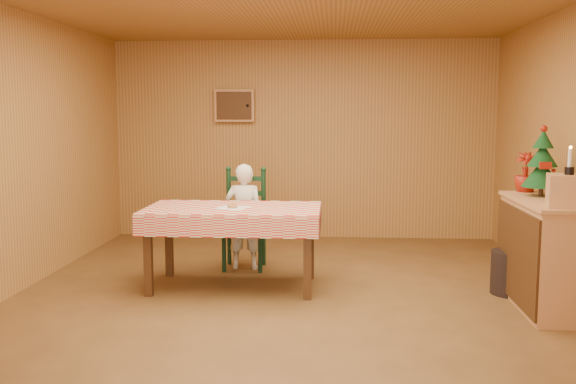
{
  "coord_description": "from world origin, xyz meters",
  "views": [
    {
      "loc": [
        0.4,
        -5.49,
        1.65
      ],
      "look_at": [
        0.0,
        0.2,
        0.95
      ],
      "focal_mm": 40.0,
      "sensor_mm": 36.0,
      "label": 1
    }
  ],
  "objects_px": {
    "christmas_tree": "(542,164)",
    "seated_child": "(244,217)",
    "storage_bin": "(513,273)",
    "dining_table": "(233,216)",
    "ladder_chair": "(245,221)",
    "shelf_unit": "(546,254)",
    "crate": "(568,191)"
  },
  "relations": [
    {
      "from": "christmas_tree",
      "to": "seated_child",
      "type": "bearing_deg",
      "value": 161.19
    },
    {
      "from": "storage_bin",
      "to": "dining_table",
      "type": "bearing_deg",
      "value": 178.69
    },
    {
      "from": "dining_table",
      "to": "christmas_tree",
      "type": "relative_size",
      "value": 2.67
    },
    {
      "from": "ladder_chair",
      "to": "shelf_unit",
      "type": "distance_m",
      "value": 3.02
    },
    {
      "from": "crate",
      "to": "dining_table",
      "type": "bearing_deg",
      "value": 162.69
    },
    {
      "from": "seated_child",
      "to": "shelf_unit",
      "type": "height_order",
      "value": "seated_child"
    },
    {
      "from": "dining_table",
      "to": "crate",
      "type": "height_order",
      "value": "crate"
    },
    {
      "from": "shelf_unit",
      "to": "storage_bin",
      "type": "bearing_deg",
      "value": 111.38
    },
    {
      "from": "dining_table",
      "to": "shelf_unit",
      "type": "xyz_separation_m",
      "value": [
        2.75,
        -0.46,
        -0.22
      ]
    },
    {
      "from": "dining_table",
      "to": "crate",
      "type": "bearing_deg",
      "value": -17.31
    },
    {
      "from": "ladder_chair",
      "to": "crate",
      "type": "relative_size",
      "value": 3.6
    },
    {
      "from": "ladder_chair",
      "to": "christmas_tree",
      "type": "distance_m",
      "value": 3.02
    },
    {
      "from": "dining_table",
      "to": "shelf_unit",
      "type": "bearing_deg",
      "value": -9.5
    },
    {
      "from": "ladder_chair",
      "to": "crate",
      "type": "xyz_separation_m",
      "value": [
        2.76,
        -1.65,
        0.55
      ]
    },
    {
      "from": "crate",
      "to": "christmas_tree",
      "type": "height_order",
      "value": "christmas_tree"
    },
    {
      "from": "seated_child",
      "to": "christmas_tree",
      "type": "bearing_deg",
      "value": 161.19
    },
    {
      "from": "seated_child",
      "to": "shelf_unit",
      "type": "bearing_deg",
      "value": 156.61
    },
    {
      "from": "shelf_unit",
      "to": "christmas_tree",
      "type": "bearing_deg",
      "value": 88.02
    },
    {
      "from": "seated_child",
      "to": "shelf_unit",
      "type": "relative_size",
      "value": 0.91
    },
    {
      "from": "seated_child",
      "to": "crate",
      "type": "distance_m",
      "value": 3.23
    },
    {
      "from": "dining_table",
      "to": "storage_bin",
      "type": "distance_m",
      "value": 2.64
    },
    {
      "from": "shelf_unit",
      "to": "crate",
      "type": "xyz_separation_m",
      "value": [
        0.01,
        -0.4,
        0.59
      ]
    },
    {
      "from": "crate",
      "to": "storage_bin",
      "type": "bearing_deg",
      "value": 101.69
    },
    {
      "from": "seated_child",
      "to": "crate",
      "type": "bearing_deg",
      "value": 150.06
    },
    {
      "from": "seated_child",
      "to": "storage_bin",
      "type": "bearing_deg",
      "value": 163.09
    },
    {
      "from": "ladder_chair",
      "to": "storage_bin",
      "type": "relative_size",
      "value": 2.71
    },
    {
      "from": "ladder_chair",
      "to": "shelf_unit",
      "type": "xyz_separation_m",
      "value": [
        2.75,
        -1.25,
        -0.04
      ]
    },
    {
      "from": "dining_table",
      "to": "storage_bin",
      "type": "bearing_deg",
      "value": -1.31
    },
    {
      "from": "ladder_chair",
      "to": "storage_bin",
      "type": "bearing_deg",
      "value": -18.05
    },
    {
      "from": "crate",
      "to": "christmas_tree",
      "type": "xyz_separation_m",
      "value": [
        -0.0,
        0.65,
        0.16
      ]
    },
    {
      "from": "ladder_chair",
      "to": "christmas_tree",
      "type": "relative_size",
      "value": 1.74
    },
    {
      "from": "crate",
      "to": "shelf_unit",
      "type": "bearing_deg",
      "value": 91.23
    }
  ]
}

